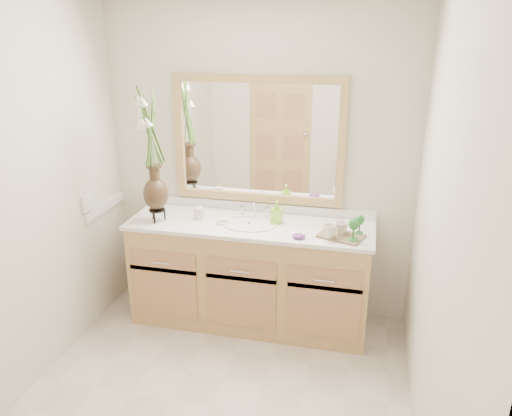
% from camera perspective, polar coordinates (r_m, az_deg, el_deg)
% --- Properties ---
extents(floor, '(2.60, 2.60, 0.00)m').
position_cam_1_polar(floor, '(3.33, -5.12, -21.72)').
color(floor, beige).
rests_on(floor, ground).
extents(wall_back, '(2.40, 0.02, 2.40)m').
position_cam_1_polar(wall_back, '(3.88, 0.28, 4.84)').
color(wall_back, silver).
rests_on(wall_back, floor).
extents(wall_front, '(2.40, 0.02, 2.40)m').
position_cam_1_polar(wall_front, '(1.68, -21.08, -18.66)').
color(wall_front, silver).
rests_on(wall_front, floor).
extents(wall_left, '(0.02, 2.60, 2.40)m').
position_cam_1_polar(wall_left, '(3.27, -26.26, -0.21)').
color(wall_left, silver).
rests_on(wall_left, floor).
extents(wall_right, '(0.02, 2.60, 2.40)m').
position_cam_1_polar(wall_right, '(2.58, 20.26, -4.39)').
color(wall_right, silver).
rests_on(wall_right, floor).
extents(vanity, '(1.80, 0.55, 0.80)m').
position_cam_1_polar(vanity, '(3.91, -0.68, -7.63)').
color(vanity, tan).
rests_on(vanity, floor).
extents(counter, '(1.84, 0.57, 0.03)m').
position_cam_1_polar(counter, '(3.74, -0.71, -1.98)').
color(counter, white).
rests_on(counter, vanity).
extents(sink, '(0.38, 0.34, 0.23)m').
position_cam_1_polar(sink, '(3.73, -0.77, -2.64)').
color(sink, white).
rests_on(sink, counter).
extents(mirror, '(1.32, 0.04, 0.97)m').
position_cam_1_polar(mirror, '(3.81, 0.21, 7.74)').
color(mirror, white).
rests_on(mirror, wall_back).
extents(switch_plate, '(0.02, 0.12, 0.12)m').
position_cam_1_polar(switch_plate, '(3.91, -18.77, 0.51)').
color(switch_plate, white).
rests_on(switch_plate, wall_left).
extents(flower_vase, '(0.22, 0.22, 0.90)m').
position_cam_1_polar(flower_vase, '(3.68, -11.79, 7.45)').
color(flower_vase, black).
rests_on(flower_vase, counter).
extents(tumbler, '(0.07, 0.07, 0.09)m').
position_cam_1_polar(tumbler, '(3.83, -6.54, -0.60)').
color(tumbler, beige).
rests_on(tumbler, counter).
extents(soap_dish, '(0.11, 0.11, 0.03)m').
position_cam_1_polar(soap_dish, '(3.74, -3.81, -1.57)').
color(soap_dish, beige).
rests_on(soap_dish, counter).
extents(soap_bottle, '(0.08, 0.08, 0.15)m').
position_cam_1_polar(soap_bottle, '(3.72, 2.40, -0.57)').
color(soap_bottle, '#96E335').
rests_on(soap_bottle, counter).
extents(purple_dish, '(0.10, 0.09, 0.03)m').
position_cam_1_polar(purple_dish, '(3.48, 4.89, -3.21)').
color(purple_dish, '#65297D').
rests_on(purple_dish, counter).
extents(tray, '(0.35, 0.29, 0.01)m').
position_cam_1_polar(tray, '(3.54, 9.71, -3.20)').
color(tray, brown).
rests_on(tray, counter).
extents(mug_left, '(0.12, 0.12, 0.10)m').
position_cam_1_polar(mug_left, '(3.47, 8.39, -2.56)').
color(mug_left, beige).
rests_on(mug_left, tray).
extents(mug_right, '(0.12, 0.12, 0.09)m').
position_cam_1_polar(mug_right, '(3.54, 9.76, -2.22)').
color(mug_right, beige).
rests_on(mug_right, tray).
extents(goblet_front, '(0.07, 0.07, 0.16)m').
position_cam_1_polar(goblet_front, '(3.43, 11.13, -1.95)').
color(goblet_front, '#236A28').
rests_on(goblet_front, tray).
extents(goblet_back, '(0.06, 0.06, 0.14)m').
position_cam_1_polar(goblet_back, '(3.56, 11.79, -1.46)').
color(goblet_back, '#236A28').
rests_on(goblet_back, tray).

